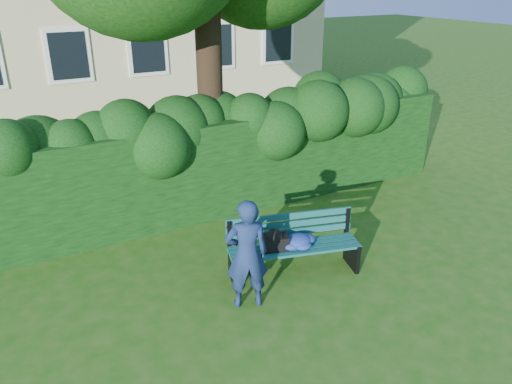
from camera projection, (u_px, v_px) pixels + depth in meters
ground at (274, 259)px, 7.99m from camera, size 80.00×80.00×0.00m
hedge at (216, 165)px, 9.40m from camera, size 10.00×1.00×1.80m
park_bench at (291, 244)px, 7.45m from camera, size 2.04×1.05×0.89m
man_reading at (247, 254)px, 6.60m from camera, size 0.66×0.54×1.58m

